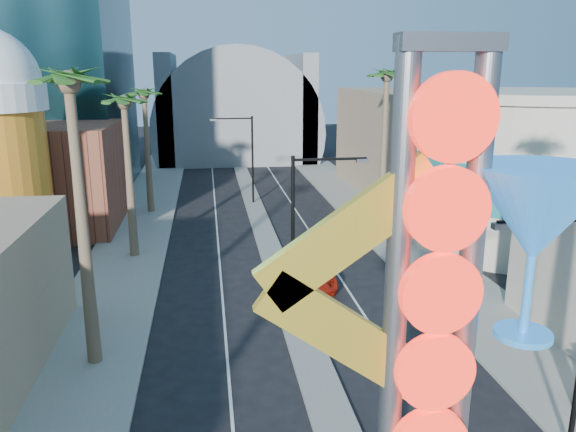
{
  "coord_description": "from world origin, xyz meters",
  "views": [
    {
      "loc": [
        -4.03,
        -6.18,
        11.96
      ],
      "look_at": [
        0.02,
        21.81,
        4.57
      ],
      "focal_mm": 35.0,
      "sensor_mm": 36.0,
      "label": 1
    }
  ],
  "objects": [
    {
      "name": "streetlight_1",
      "position": [
        -0.55,
        44.0,
        4.88
      ],
      "size": [
        3.79,
        0.25,
        8.0
      ],
      "color": "black",
      "rests_on": "ground"
    },
    {
      "name": "sidewalk_east",
      "position": [
        9.5,
        35.0,
        0.07
      ],
      "size": [
        5.0,
        100.0,
        0.15
      ],
      "primitive_type": "cube",
      "color": "gray",
      "rests_on": "ground"
    },
    {
      "name": "palm_7",
      "position": [
        9.0,
        34.0,
        10.82
      ],
      "size": [
        2.4,
        2.4,
        12.7
      ],
      "color": "brown",
      "rests_on": "ground"
    },
    {
      "name": "palm_3",
      "position": [
        -9.0,
        42.0,
        9.48
      ],
      "size": [
        2.4,
        2.4,
        11.2
      ],
      "color": "brown",
      "rests_on": "ground"
    },
    {
      "name": "filler_east",
      "position": [
        16.0,
        48.0,
        5.0
      ],
      "size": [
        10.0,
        20.0,
        10.0
      ],
      "primitive_type": "cube",
      "color": "tan",
      "rests_on": "ground"
    },
    {
      "name": "canopy",
      "position": [
        0.0,
        72.0,
        4.31
      ],
      "size": [
        22.0,
        16.0,
        22.0
      ],
      "color": "slate",
      "rests_on": "ground"
    },
    {
      "name": "red_pickup",
      "position": [
        1.34,
        23.51,
        0.78
      ],
      "size": [
        2.85,
        5.75,
        1.57
      ],
      "primitive_type": "imported",
      "rotation": [
        0.0,
        0.0,
        0.04
      ],
      "color": "#AD1C0D",
      "rests_on": "ground"
    },
    {
      "name": "streetlight_2",
      "position": [
        6.72,
        8.0,
        4.83
      ],
      "size": [
        3.45,
        0.25,
        8.0
      ],
      "color": "black",
      "rests_on": "ground"
    },
    {
      "name": "turquoise_building",
      "position": [
        18.0,
        30.0,
        5.25
      ],
      "size": [
        16.6,
        16.6,
        10.6
      ],
      "color": "#BBB79E",
      "rests_on": "ground"
    },
    {
      "name": "brick_filler_west",
      "position": [
        -16.0,
        38.0,
        4.0
      ],
      "size": [
        10.0,
        10.0,
        8.0
      ],
      "primitive_type": "cube",
      "color": "brown",
      "rests_on": "ground"
    },
    {
      "name": "median",
      "position": [
        0.0,
        38.0,
        0.07
      ],
      "size": [
        1.6,
        84.0,
        0.15
      ],
      "primitive_type": "cube",
      "color": "gray",
      "rests_on": "ground"
    },
    {
      "name": "palm_1",
      "position": [
        -9.0,
        16.0,
        10.82
      ],
      "size": [
        2.4,
        2.4,
        12.7
      ],
      "color": "brown",
      "rests_on": "ground"
    },
    {
      "name": "streetlight_0",
      "position": [
        0.55,
        20.0,
        4.88
      ],
      "size": [
        3.79,
        0.25,
        8.0
      ],
      "color": "black",
      "rests_on": "ground"
    },
    {
      "name": "palm_2",
      "position": [
        -9.0,
        30.0,
        9.48
      ],
      "size": [
        2.4,
        2.4,
        11.2
      ],
      "color": "brown",
      "rests_on": "ground"
    },
    {
      "name": "sidewalk_west",
      "position": [
        -9.5,
        35.0,
        0.07
      ],
      "size": [
        5.0,
        100.0,
        0.15
      ],
      "primitive_type": "cube",
      "color": "gray",
      "rests_on": "ground"
    },
    {
      "name": "neon_sign",
      "position": [
        0.82,
        2.96,
        7.31
      ],
      "size": [
        6.53,
        2.6,
        12.55
      ],
      "color": "gray",
      "rests_on": "ground"
    },
    {
      "name": "palm_6",
      "position": [
        9.0,
        22.0,
        9.93
      ],
      "size": [
        2.4,
        2.4,
        11.7
      ],
      "color": "brown",
      "rests_on": "ground"
    }
  ]
}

